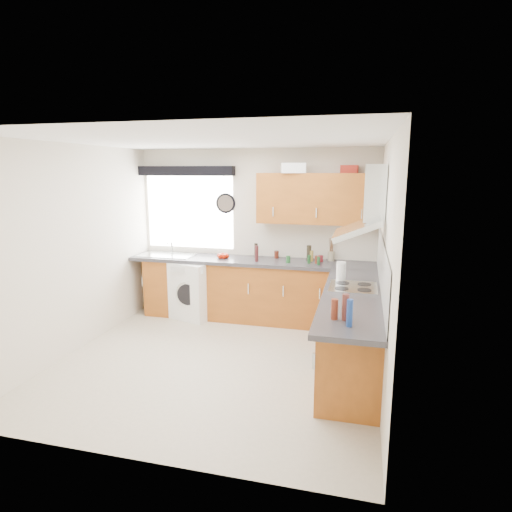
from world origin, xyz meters
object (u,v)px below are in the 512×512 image
(extractor_hood, at_px, (366,210))
(washing_machine, at_px, (195,289))
(upper_cabinets, at_px, (318,199))
(oven, at_px, (351,329))

(extractor_hood, relative_size, washing_machine, 0.91)
(upper_cabinets, bearing_deg, washing_machine, -172.81)
(washing_machine, bearing_deg, oven, -9.03)
(oven, xyz_separation_m, upper_cabinets, (-0.55, 1.32, 1.38))
(oven, distance_m, upper_cabinets, 1.99)
(oven, distance_m, extractor_hood, 1.35)
(oven, xyz_separation_m, extractor_hood, (0.10, -0.00, 1.34))
(extractor_hood, relative_size, upper_cabinets, 0.46)
(oven, bearing_deg, extractor_hood, -0.00)
(extractor_hood, height_order, upper_cabinets, upper_cabinets)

